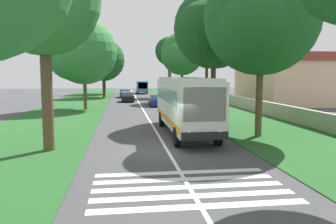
{
  "coord_description": "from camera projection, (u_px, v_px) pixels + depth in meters",
  "views": [
    {
      "loc": [
        -17.46,
        2.29,
        3.97
      ],
      "look_at": [
        3.63,
        -0.54,
        1.6
      ],
      "focal_mm": 36.55,
      "sensor_mm": 36.0,
      "label": 1
    }
  ],
  "objects": [
    {
      "name": "roadside_tree_right_0",
      "position": [
        181.0,
        55.0,
        48.02
      ],
      "size": [
        7.5,
        6.01,
        9.74
      ],
      "color": "#3D2D1E",
      "rests_on": "grass_verge_right"
    },
    {
      "name": "coach_bus",
      "position": [
        185.0,
        102.0,
        22.53
      ],
      "size": [
        11.16,
        2.62,
        3.73
      ],
      "color": "silver",
      "rests_on": "ground"
    },
    {
      "name": "grass_verge_right",
      "position": [
        229.0,
        114.0,
        33.8
      ],
      "size": [
        120.0,
        8.0,
        0.04
      ],
      "primitive_type": "cube",
      "color": "#235623",
      "rests_on": "ground"
    },
    {
      "name": "roadside_tree_left_0",
      "position": [
        82.0,
        54.0,
        37.3
      ],
      "size": [
        8.63,
        7.18,
        9.93
      ],
      "color": "brown",
      "rests_on": "grass_verge_left"
    },
    {
      "name": "zebra_crossing",
      "position": [
        189.0,
        187.0,
        12.05
      ],
      "size": [
        4.05,
        6.8,
        0.01
      ],
      "color": "silver",
      "rests_on": "ground"
    },
    {
      "name": "roadside_tree_left_2",
      "position": [
        42.0,
        2.0,
        17.08
      ],
      "size": [
        6.61,
        5.69,
        10.51
      ],
      "color": "brown",
      "rests_on": "grass_verge_left"
    },
    {
      "name": "grass_verge_left",
      "position": [
        58.0,
        117.0,
        31.63
      ],
      "size": [
        120.0,
        8.0,
        0.04
      ],
      "primitive_type": "cube",
      "color": "#235623",
      "rests_on": "ground"
    },
    {
      "name": "roadside_tree_right_4",
      "position": [
        258.0,
        21.0,
        21.1
      ],
      "size": [
        8.16,
        7.07,
        10.9
      ],
      "color": "brown",
      "rests_on": "grass_verge_right"
    },
    {
      "name": "trailing_minibus_0",
      "position": [
        142.0,
        86.0,
        70.06
      ],
      "size": [
        6.0,
        2.14,
        2.53
      ],
      "color": "teal",
      "rests_on": "ground"
    },
    {
      "name": "trailing_car_2",
      "position": [
        125.0,
        93.0,
        58.26
      ],
      "size": [
        4.3,
        1.78,
        1.43
      ],
      "color": "navy",
      "rests_on": "ground"
    },
    {
      "name": "roadside_building",
      "position": [
        286.0,
        79.0,
        46.42
      ],
      "size": [
        14.5,
        10.44,
        6.55
      ],
      "color": "beige",
      "rests_on": "ground"
    },
    {
      "name": "ground",
      "position": [
        167.0,
        150.0,
        17.94
      ],
      "size": [
        160.0,
        160.0,
        0.0
      ],
      "primitive_type": "plane",
      "color": "#424244"
    },
    {
      "name": "roadside_tree_right_3",
      "position": [
        169.0,
        52.0,
        58.48
      ],
      "size": [
        5.88,
        4.97,
        10.31
      ],
      "color": "brown",
      "rests_on": "grass_verge_right"
    },
    {
      "name": "roadside_wall",
      "position": [
        245.0,
        103.0,
        39.1
      ],
      "size": [
        70.0,
        0.4,
        1.28
      ],
      "primitive_type": "cube",
      "color": "#B2A893",
      "rests_on": "grass_verge_right"
    },
    {
      "name": "roadside_tree_right_1",
      "position": [
        211.0,
        31.0,
        27.77
      ],
      "size": [
        8.4,
        6.7,
        10.92
      ],
      "color": "#4C3826",
      "rests_on": "grass_verge_right"
    },
    {
      "name": "utility_pole",
      "position": [
        207.0,
        72.0,
        29.41
      ],
      "size": [
        0.24,
        1.4,
        8.0
      ],
      "color": "#473828",
      "rests_on": "grass_verge_right"
    },
    {
      "name": "roadside_tree_left_3",
      "position": [
        103.0,
        65.0,
        67.35
      ],
      "size": [
        8.06,
        6.6,
        9.17
      ],
      "color": "#4C3826",
      "rests_on": "grass_verge_left"
    },
    {
      "name": "centre_line",
      "position": [
        147.0,
        116.0,
        32.72
      ],
      "size": [
        110.0,
        0.16,
        0.01
      ],
      "primitive_type": "cube",
      "color": "silver",
      "rests_on": "ground"
    },
    {
      "name": "roadside_tree_left_4",
      "position": [
        102.0,
        61.0,
        57.5
      ],
      "size": [
        8.65,
        7.13,
        9.88
      ],
      "color": "#3D2D1E",
      "rests_on": "grass_verge_left"
    },
    {
      "name": "trailing_car_1",
      "position": [
        128.0,
        97.0,
        49.31
      ],
      "size": [
        4.3,
        1.78,
        1.43
      ],
      "color": "black",
      "rests_on": "ground"
    },
    {
      "name": "trailing_car_0",
      "position": [
        157.0,
        101.0,
        42.64
      ],
      "size": [
        4.3,
        1.78,
        1.43
      ],
      "color": "navy",
      "rests_on": "ground"
    }
  ]
}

